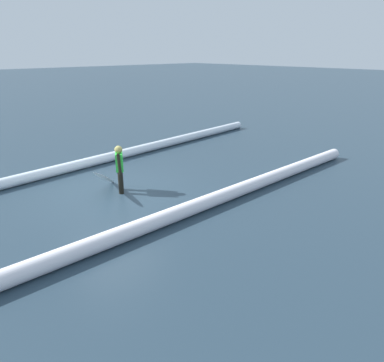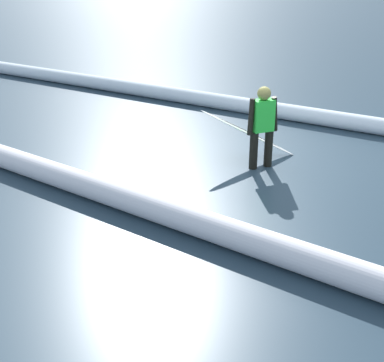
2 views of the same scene
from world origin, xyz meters
TOP-DOWN VIEW (x-y plane):
  - ground_plane at (0.00, 0.00)m, footprint 148.70×148.70m
  - surfer at (-0.23, 0.18)m, footprint 0.35×0.53m
  - surfboard at (0.15, -0.06)m, footprint 1.37×1.36m
  - wave_crest_midground at (2.48, 2.61)m, footprint 20.84×0.84m

SIDE VIEW (x-z plane):
  - ground_plane at x=0.00m, z-range 0.00..0.00m
  - wave_crest_midground at x=2.48m, z-range 0.00..0.37m
  - surfboard at x=0.15m, z-range -0.02..0.93m
  - surfer at x=-0.23m, z-range 0.08..1.45m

